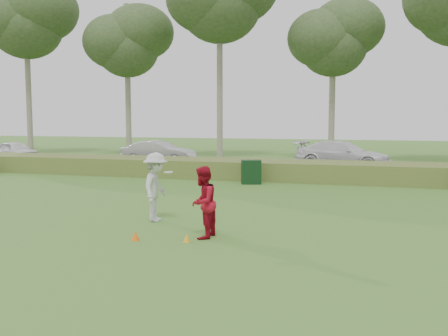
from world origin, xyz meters
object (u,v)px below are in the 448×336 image
(car_left, at_px, (15,151))
(car_mid, at_px, (159,153))
(cone_orange, at_px, (135,236))
(player_white, at_px, (156,187))
(cone_yellow, at_px, (187,238))
(player_red, at_px, (203,202))
(car_right, at_px, (343,155))
(utility_cabinet, at_px, (251,172))

(car_left, xyz_separation_m, car_mid, (11.06, -0.27, 0.09))
(cone_orange, bearing_deg, player_white, 101.78)
(cone_yellow, relative_size, car_mid, 0.04)
(cone_yellow, xyz_separation_m, car_mid, (-8.68, 17.82, 0.72))
(cone_yellow, bearing_deg, player_red, 64.53)
(car_mid, height_order, car_right, car_right)
(player_white, relative_size, cone_orange, 8.72)
(player_red, bearing_deg, player_white, -125.98)
(car_left, distance_m, car_right, 22.37)
(car_mid, bearing_deg, utility_cabinet, -133.81)
(player_red, distance_m, cone_yellow, 0.98)
(cone_orange, distance_m, car_right, 19.65)
(cone_yellow, height_order, car_mid, car_mid)
(car_left, relative_size, car_mid, 0.86)
(cone_orange, height_order, cone_yellow, cone_orange)
(utility_cabinet, bearing_deg, player_white, -114.43)
(player_red, xyz_separation_m, cone_orange, (-1.52, -0.71, -0.79))
(player_white, distance_m, player_red, 2.57)
(cone_orange, relative_size, utility_cabinet, 0.21)
(cone_orange, height_order, car_left, car_left)
(car_left, bearing_deg, cone_orange, -114.19)
(player_red, bearing_deg, car_right, 175.44)
(car_mid, distance_m, car_right, 11.35)
(player_white, height_order, cone_orange, player_white)
(car_left, xyz_separation_m, car_right, (22.35, 0.96, 0.13))
(player_white, xyz_separation_m, utility_cabinet, (0.73, 8.89, -0.46))
(car_mid, relative_size, car_right, 0.84)
(cone_yellow, relative_size, car_right, 0.04)
(car_right, bearing_deg, player_white, 178.51)
(cone_orange, relative_size, cone_yellow, 1.12)
(player_red, bearing_deg, utility_cabinet, -170.38)
(player_white, relative_size, cone_yellow, 9.76)
(player_red, height_order, car_left, player_red)
(car_left, distance_m, car_mid, 11.07)
(cone_yellow, distance_m, car_left, 26.79)
(utility_cabinet, distance_m, car_left, 20.01)
(player_red, xyz_separation_m, cone_yellow, (-0.24, -0.50, -0.80))
(player_red, relative_size, car_mid, 0.39)
(car_right, bearing_deg, utility_cabinet, 168.66)
(utility_cabinet, xyz_separation_m, car_right, (3.63, 8.05, 0.32))
(player_white, xyz_separation_m, car_mid, (-6.91, 15.71, -0.18))
(cone_orange, bearing_deg, cone_yellow, 9.15)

